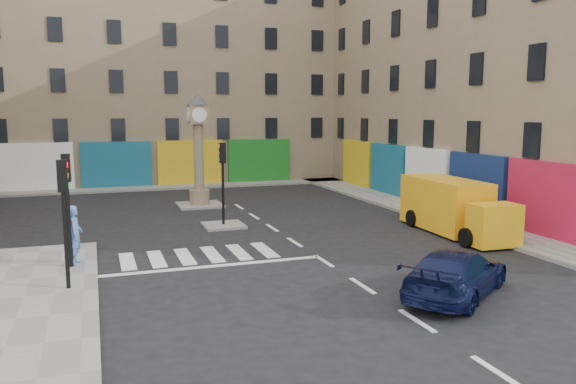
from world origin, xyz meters
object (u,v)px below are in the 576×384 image
traffic_light_left_near (64,203)px  traffic_light_left_far (67,192)px  navy_sedan (456,273)px  pedestrian_blue (75,235)px  traffic_light_island (223,170)px  clock_pillar (198,142)px  yellow_van (453,207)px

traffic_light_left_near → traffic_light_left_far: size_ratio=1.00×
navy_sedan → pedestrian_blue: pedestrian_blue is taller
traffic_light_left_far → traffic_light_island: bearing=40.6°
clock_pillar → navy_sedan: 18.37m
traffic_light_left_near → traffic_light_island: (6.30, 7.80, -0.03)m
navy_sedan → traffic_light_island: bearing=-16.9°
clock_pillar → navy_sedan: clock_pillar is taller
traffic_light_left_near → yellow_van: bearing=11.9°
traffic_light_left_near → pedestrian_blue: (0.15, 2.67, -1.48)m
traffic_light_left_near → pedestrian_blue: 3.06m
traffic_light_left_far → traffic_light_left_near: bearing=-90.0°
traffic_light_island → yellow_van: (9.00, -4.58, -1.46)m
yellow_van → traffic_light_left_far: bearing=-174.6°
clock_pillar → yellow_van: bearing=-49.6°
traffic_light_left_far → clock_pillar: 13.05m
traffic_light_island → clock_pillar: (0.00, 6.00, 0.96)m
traffic_light_left_far → yellow_van: (15.30, 0.82, -1.49)m
navy_sedan → yellow_van: yellow_van is taller
traffic_light_left_near → traffic_light_left_far: 2.40m
navy_sedan → traffic_light_left_far: bearing=22.7°
pedestrian_blue → traffic_light_left_near: bearing=-179.3°
traffic_light_left_near → yellow_van: (15.30, 3.22, -1.49)m
traffic_light_left_far → traffic_light_island: traffic_light_left_far is taller
traffic_light_left_far → navy_sedan: size_ratio=0.79×
pedestrian_blue → traffic_light_island: bearing=-46.3°
traffic_light_island → traffic_light_left_far: bearing=-139.4°
traffic_light_left_near → navy_sedan: size_ratio=0.79×
navy_sedan → yellow_van: size_ratio=0.73×
navy_sedan → yellow_van: 8.65m
navy_sedan → pedestrian_blue: bearing=21.2°
traffic_light_island → pedestrian_blue: (-6.15, -5.13, -1.45)m
traffic_light_left_near → traffic_light_left_far: (0.00, 2.40, 0.00)m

